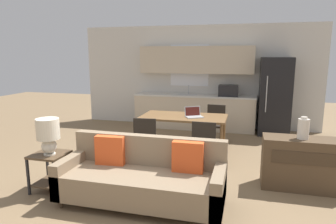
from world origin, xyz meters
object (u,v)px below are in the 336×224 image
Objects in this scene: couch at (143,178)px; dining_chair_near_right at (205,141)px; refrigerator at (275,96)px; laptop at (194,114)px; credenza at (304,164)px; vase at (303,129)px; dining_chair_far_right at (215,122)px; dining_table at (184,119)px; dining_chair_near_left at (146,137)px; side_table at (50,166)px; table_lamp at (48,133)px.

couch is 2.54× the size of dining_chair_near_right.
laptop is at bearing -129.74° from refrigerator.
refrigerator is at bearing 93.30° from credenza.
laptop reaches higher than credenza.
vase reaches higher than credenza.
credenza is 1.40× the size of dining_chair_far_right.
dining_table is 0.95m from dining_chair_near_left.
side_table is at bearing 179.90° from couch.
dining_chair_far_right is (-1.31, -1.16, -0.46)m from refrigerator.
dining_table is 1.98× the size of dining_chair_near_left.
dining_chair_near_right is at bearing -85.22° from dining_chair_far_right.
couch reaches higher than dining_table.
laptop is at bearing 53.18° from table_lamp.
dining_table is at bearing 56.18° from side_table.
table_lamp reaches higher than dining_chair_near_left.
dining_chair_near_right is 1.57m from dining_chair_far_right.
table_lamp is (-3.29, -4.18, -0.08)m from refrigerator.
couch is 3.05m from dining_chair_far_right.
credenza is 2.22m from laptop.
table_lamp is (-1.45, -2.25, 0.18)m from dining_table.
table_lamp is at bearing -163.69° from credenza.
vase is at bearing -32.50° from dining_table.
laptop is (-1.65, -1.98, -0.15)m from refrigerator.
couch is 1.46m from table_lamp.
side_table is at bearing -164.59° from vase.
laptop is (1.68, 2.16, 0.41)m from side_table.
couch is at bearing -115.02° from refrigerator.
refrigerator reaches higher than dining_table.
refrigerator is at bearing 51.77° from table_lamp.
dining_chair_near_right reaches higher than credenza.
couch is 1.55m from dining_chair_near_right.
dining_chair_near_left and dining_chair_far_right have the same top height.
refrigerator is 4.63× the size of laptop.
table_lamp is at bearing -122.74° from dining_table.
dining_chair_far_right is at bearing 55.12° from dining_table.
dining_chair_near_left is at bearing -131.35° from refrigerator.
vase reaches higher than dining_table.
couch is at bearing -155.16° from credenza.
dining_chair_near_left is at bearing -124.49° from dining_table.
table_lamp is at bearing -178.44° from couch.
couch is (-1.93, -4.14, -0.60)m from refrigerator.
couch reaches higher than dining_chair_far_right.
side_table is at bearing -119.01° from dining_chair_far_right.
dining_chair_near_left is 1.87m from dining_chair_far_right.
dining_table reaches higher than side_table.
vase is at bearing 164.17° from dining_chair_near_right.
dining_table is at bearing -54.12° from dining_chair_near_right.
credenza is (2.12, 0.98, 0.04)m from couch.
couch is 2.23m from laptop.
dining_chair_near_right is (-1.44, 0.47, -0.43)m from vase.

